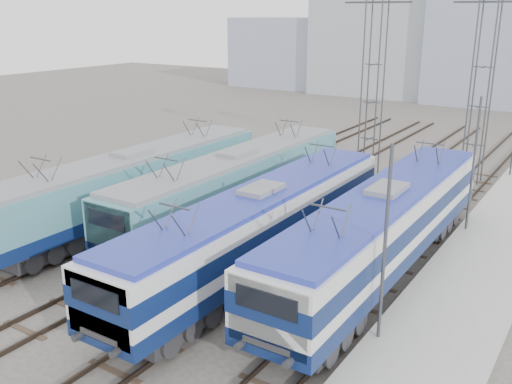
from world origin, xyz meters
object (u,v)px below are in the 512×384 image
object	(u,v)px
mast_mid	(473,168)
catenary_tower_east	(482,81)
locomotive_far_left	(131,182)
mast_front	(385,250)
locomotive_far_right	(383,225)
locomotive_center_right	(259,224)
catenary_tower_west	(373,78)
locomotive_center_left	(234,182)

from	to	relation	value
mast_mid	catenary_tower_east	bearing A→B (deg)	101.86
locomotive_far_left	mast_mid	bearing A→B (deg)	27.61
locomotive_far_left	mast_front	bearing A→B (deg)	-14.51
locomotive_far_right	catenary_tower_east	world-z (taller)	catenary_tower_east
locomotive_far_right	locomotive_center_right	bearing A→B (deg)	-150.75
locomotive_center_right	catenary_tower_east	xyz separation A→B (m)	(4.25, 19.61, 4.33)
catenary_tower_west	mast_front	size ratio (longest dim) A/B	1.71
catenary_tower_west	locomotive_center_right	bearing A→B (deg)	-82.72
locomotive_center_right	locomotive_far_left	bearing A→B (deg)	170.04
mast_mid	catenary_tower_west	bearing A→B (deg)	137.07
locomotive_center_left	mast_mid	bearing A→B (deg)	24.58
locomotive_center_left	catenary_tower_east	bearing A→B (deg)	59.68
locomotive_far_left	mast_mid	world-z (taller)	mast_mid
locomotive_far_left	mast_mid	xyz separation A→B (m)	(15.35, 8.03, 1.21)
locomotive_center_left	catenary_tower_west	xyz separation A→B (m)	(2.25, 12.96, 4.38)
locomotive_center_left	locomotive_far_right	bearing A→B (deg)	-13.28
locomotive_center_right	mast_front	size ratio (longest dim) A/B	2.59
catenary_tower_east	mast_front	bearing A→B (deg)	-84.55
mast_mid	locomotive_far_left	bearing A→B (deg)	-152.39
catenary_tower_west	mast_mid	xyz separation A→B (m)	(8.60, -8.00, -3.14)
mast_front	locomotive_center_left	bearing A→B (deg)	147.04
locomotive_center_right	locomotive_far_right	bearing A→B (deg)	29.25
locomotive_center_right	mast_front	bearing A→B (deg)	-20.64
locomotive_far_right	catenary_tower_west	xyz separation A→B (m)	(-6.75, 15.09, 4.26)
locomotive_far_right	mast_front	distance (m)	5.37
locomotive_far_left	locomotive_center_right	world-z (taller)	locomotive_far_left
locomotive_center_left	catenary_tower_east	world-z (taller)	catenary_tower_east
catenary_tower_west	catenary_tower_east	bearing A→B (deg)	17.10
locomotive_center_left	mast_mid	distance (m)	12.00
locomotive_far_left	catenary_tower_east	xyz separation A→B (m)	(13.25, 18.03, 4.35)
locomotive_center_left	locomotive_center_right	size ratio (longest dim) A/B	1.00
locomotive_center_left	mast_mid	xyz separation A→B (m)	(10.85, 4.96, 1.23)
locomotive_far_left	locomotive_center_left	world-z (taller)	locomotive_far_left
locomotive_far_left	mast_front	xyz separation A→B (m)	(15.35, -3.97, 1.21)
catenary_tower_east	mast_front	world-z (taller)	catenary_tower_east
mast_mid	mast_front	bearing A→B (deg)	-90.00
locomotive_far_left	locomotive_center_right	bearing A→B (deg)	-9.96
locomotive_far_left	catenary_tower_east	bearing A→B (deg)	53.69
locomotive_far_right	mast_front	size ratio (longest dim) A/B	2.67
locomotive_center_right	mast_front	distance (m)	6.89
locomotive_center_left	mast_front	world-z (taller)	mast_front
locomotive_far_right	locomotive_center_left	bearing A→B (deg)	166.72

